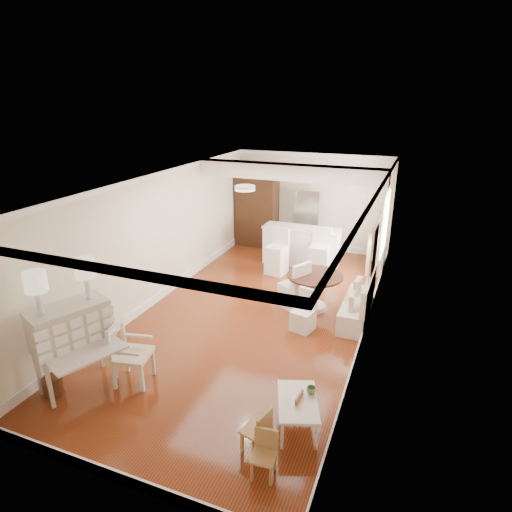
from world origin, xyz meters
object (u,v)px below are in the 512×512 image
Objects in this scene: bar_stool_right at (320,252)px; fridge at (319,223)px; pantry_cabinet at (257,208)px; kids_table at (297,414)px; kids_chair_a at (256,430)px; slip_chair_near at (303,311)px; slip_chair_far at (294,284)px; bar_stool_left at (277,252)px; breakfast_counter at (301,246)px; kids_chair_b at (291,408)px; sideboard at (375,255)px; wicker_basket at (53,386)px; kids_chair_c at (264,456)px; secretary_bureau at (73,347)px; gustavian_armchair at (132,354)px; dining_table at (314,292)px.

bar_stool_right is 1.62m from fridge.
kids_table is at bearing -64.57° from pantry_cabinet.
slip_chair_near is (-0.26, 3.16, 0.08)m from kids_chair_a.
bar_stool_left is (-0.94, 1.60, 0.07)m from slip_chair_far.
breakfast_counter is 0.89× the size of pantry_cabinet.
slip_chair_far is 4.24m from pantry_cabinet.
pantry_cabinet is at bearing -149.78° from kids_chair_b.
breakfast_counter is at bearing -178.79° from sideboard.
kids_table reaches higher than wicker_basket.
slip_chair_near is 0.91× the size of sideboard.
kids_chair_c is 0.51× the size of bar_stool_left.
kids_chair_b is 0.90× the size of kids_chair_c.
secretary_bureau is at bearing -105.18° from fridge.
wicker_basket is 0.54× the size of kids_chair_b.
pantry_cabinet is (-1.30, 1.95, 0.56)m from bar_stool_left.
bar_stool_right is at bearing -38.57° from breakfast_counter.
kids_chair_c is 6.44m from bar_stool_right.
gustavian_armchair is 1.15× the size of kids_table.
bar_stool_left is (-1.89, 5.99, 0.29)m from kids_chair_c.
kids_table is (2.69, -0.03, -0.29)m from gustavian_armchair.
gustavian_armchair reaches higher than kids_chair_a.
kids_chair_c is at bearing -99.80° from sideboard.
slip_chair_near is 3.52m from breakfast_counter.
pantry_cabinet reaches higher than sideboard.
fridge is at bearing 103.76° from bar_stool_right.
kids_table is at bearing 83.91° from kids_chair_b.
pantry_cabinet is at bearing 127.19° from dining_table.
slip_chair_far is at bearing -49.32° from bar_stool_left.
dining_table reaches higher than kids_table.
kids_chair_c is 8.60m from pantry_cabinet.
kids_chair_b is at bearing -79.12° from fridge.
breakfast_counter is at bearing 120.80° from slip_chair_near.
dining_table is 1.11× the size of slip_chair_far.
bar_stool_left is at bearing 98.60° from secretary_bureau.
slip_chair_near is at bearing -88.63° from dining_table.
fridge is at bearing -157.93° from kids_chair_a.
kids_chair_c is 0.33× the size of fridge.
breakfast_counter reaches higher than dining_table.
bar_stool_left is at bearing -153.60° from kids_chair_b.
kids_chair_c is (0.23, -0.33, -0.03)m from kids_chair_a.
slip_chair_far is 1.98m from bar_stool_right.
bar_stool_right is (1.02, 0.38, 0.01)m from bar_stool_left.
slip_chair_near is at bearing -50.46° from bar_stool_left.
wicker_basket is 6.69m from bar_stool_right.
wicker_basket is at bearing -126.17° from sideboard.
pantry_cabinet is 1.92m from fridge.
secretary_bureau is 4.78m from dining_table.
breakfast_counter reaches higher than kids_chair_b.
kids_chair_a is 6.66m from breakfast_counter.
wicker_basket is 3.63m from kids_chair_b.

